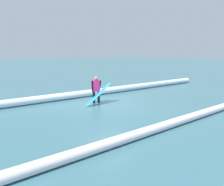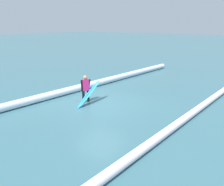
# 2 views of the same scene
# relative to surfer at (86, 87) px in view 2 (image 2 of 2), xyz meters

# --- Properties ---
(ground_plane) EXTENTS (158.02, 158.02, 0.00)m
(ground_plane) POSITION_rel_surfer_xyz_m (-0.19, 0.88, -0.83)
(ground_plane) COLOR #396975
(surfer) EXTENTS (0.50, 0.33, 1.48)m
(surfer) POSITION_rel_surfer_xyz_m (0.00, 0.00, 0.00)
(surfer) COLOR black
(surfer) RESTS_ON ground_plane
(surfboard) EXTENTS (1.85, 0.39, 1.16)m
(surfboard) POSITION_rel_surfer_xyz_m (0.11, 0.35, -0.27)
(surfboard) COLOR #268CE5
(surfboard) RESTS_ON ground_plane
(wave_crest_foreground) EXTENTS (20.78, 1.59, 0.42)m
(wave_crest_foreground) POSITION_rel_surfer_xyz_m (-1.08, -1.84, -0.62)
(wave_crest_foreground) COLOR white
(wave_crest_foreground) RESTS_ON ground_plane
(wave_crest_midground) EXTENTS (22.04, 1.05, 0.32)m
(wave_crest_midground) POSITION_rel_surfer_xyz_m (-2.43, 5.27, -0.67)
(wave_crest_midground) COLOR white
(wave_crest_midground) RESTS_ON ground_plane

